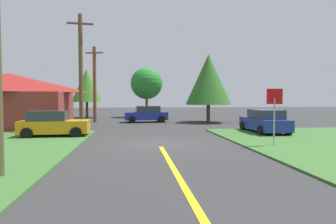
{
  "coord_description": "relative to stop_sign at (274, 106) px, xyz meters",
  "views": [
    {
      "loc": [
        -1.36,
        -14.92,
        2.38
      ],
      "look_at": [
        0.75,
        2.3,
        1.55
      ],
      "focal_mm": 30.71,
      "sensor_mm": 36.0,
      "label": 1
    }
  ],
  "objects": [
    {
      "name": "oak_tree_right",
      "position": [
        -5.17,
        23.25,
        2.27
      ],
      "size": [
        4.04,
        4.04,
        6.31
      ],
      "color": "brown",
      "rests_on": "ground"
    },
    {
      "name": "utility_pole_mid",
      "position": [
        -10.59,
        7.86,
        2.29
      ],
      "size": [
        1.8,
        0.31,
        8.34
      ],
      "color": "brown",
      "rests_on": "ground"
    },
    {
      "name": "car_on_crossroad",
      "position": [
        2.01,
        5.24,
        -1.2
      ],
      "size": [
        2.09,
        4.46,
        1.62
      ],
      "rotation": [
        0.0,
        0.0,
        1.56
      ],
      "color": "navy",
      "rests_on": "ground"
    },
    {
      "name": "parked_car_near_building",
      "position": [
        -11.77,
        4.97,
        -1.21
      ],
      "size": [
        4.08,
        2.02,
        1.62
      ],
      "rotation": [
        0.0,
        0.0,
        0.03
      ],
      "color": "orange",
      "rests_on": "ground"
    },
    {
      "name": "utility_pole_far",
      "position": [
        -10.68,
        16.04,
        1.83
      ],
      "size": [
        1.78,
        0.5,
        7.5
      ],
      "color": "brown",
      "rests_on": "ground"
    },
    {
      "name": "barn",
      "position": [
        -16.7,
        10.85,
        0.18
      ],
      "size": [
        9.06,
        6.63,
        4.37
      ],
      "color": "maroon",
      "rests_on": "ground"
    },
    {
      "name": "ground_plane",
      "position": [
        -5.55,
        1.58,
        -2.01
      ],
      "size": [
        120.0,
        120.0,
        0.0
      ],
      "primitive_type": "plane",
      "color": "#313131"
    },
    {
      "name": "lane_stripe_center",
      "position": [
        -5.55,
        -6.42,
        -2.0
      ],
      "size": [
        0.2,
        14.0,
        0.01
      ],
      "primitive_type": "cube",
      "color": "yellow",
      "rests_on": "ground"
    },
    {
      "name": "oak_tree_left",
      "position": [
        0.51,
        14.36,
        2.23
      ],
      "size": [
        4.5,
        4.5,
        6.72
      ],
      "color": "brown",
      "rests_on": "ground"
    },
    {
      "name": "stop_sign",
      "position": [
        0.0,
        0.0,
        0.0
      ],
      "size": [
        0.74,
        0.2,
        2.85
      ],
      "rotation": [
        0.0,
        0.0,
        2.91
      ],
      "color": "#9EA0A8",
      "rests_on": "ground"
    },
    {
      "name": "pine_tree_center",
      "position": [
        -12.48,
        22.65,
        1.92
      ],
      "size": [
        3.62,
        3.62,
        5.93
      ],
      "color": "brown",
      "rests_on": "ground"
    },
    {
      "name": "car_approaching_junction",
      "position": [
        -5.56,
        15.33,
        -1.2
      ],
      "size": [
        4.3,
        2.31,
        1.62
      ],
      "rotation": [
        0.0,
        0.0,
        3.2
      ],
      "color": "navy",
      "rests_on": "ground"
    }
  ]
}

